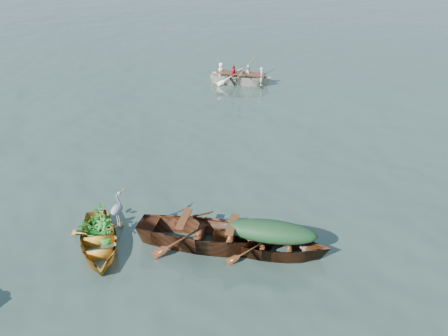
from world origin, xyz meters
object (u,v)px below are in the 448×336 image
object	(u,v)px
green_tarp_boat	(270,253)
open_wooden_boat	(208,246)
yellow_dinghy	(99,248)
heron	(118,215)
rowed_boat	(241,84)

from	to	relation	value
green_tarp_boat	open_wooden_boat	xyz separation A→B (m)	(-1.50, -0.39, 0.00)
green_tarp_boat	open_wooden_boat	bearing A→B (deg)	90.00
green_tarp_boat	open_wooden_boat	world-z (taller)	open_wooden_boat
yellow_dinghy	heron	distance (m)	1.04
heron	green_tarp_boat	bearing A→B (deg)	-22.65
green_tarp_boat	yellow_dinghy	bearing A→B (deg)	98.56
open_wooden_boat	heron	distance (m)	2.38
open_wooden_boat	heron	size ratio (longest dim) A/B	5.41
yellow_dinghy	heron	bearing A→B (deg)	5.19
rowed_boat	heron	distance (m)	13.47
open_wooden_boat	heron	world-z (taller)	heron
rowed_boat	heron	xyz separation A→B (m)	(2.53, -13.20, 0.88)
green_tarp_boat	open_wooden_boat	distance (m)	1.55
yellow_dinghy	green_tarp_boat	bearing A→B (deg)	-19.16
rowed_boat	heron	bearing A→B (deg)	-179.82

